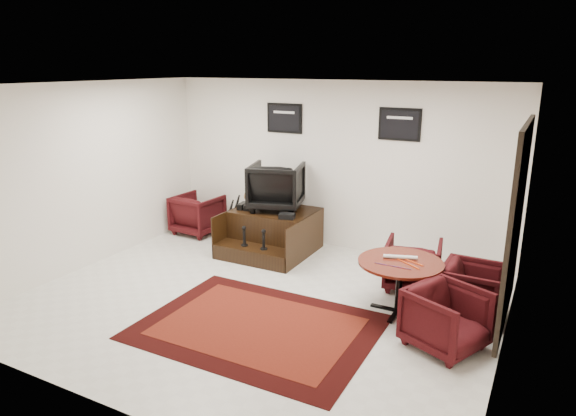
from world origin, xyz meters
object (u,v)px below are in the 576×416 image
object	(u,v)px
shine_chair	(276,184)
table_chair_corner	(447,316)
armchair_side	(198,212)
meeting_table	(400,268)
table_chair_window	(473,288)
table_chair_back	(413,262)
shine_podium	(273,232)

from	to	relation	value
shine_chair	table_chair_corner	world-z (taller)	shine_chair
armchair_side	meeting_table	xyz separation A→B (m)	(4.19, -1.39, 0.20)
shine_chair	armchair_side	bearing A→B (deg)	-17.09
shine_chair	table_chair_window	size ratio (longest dim) A/B	1.16
shine_chair	meeting_table	bearing A→B (deg)	135.96
armchair_side	table_chair_back	xyz separation A→B (m)	(4.15, -0.57, -0.02)
table_chair_corner	shine_podium	bearing A→B (deg)	84.93
table_chair_window	table_chair_corner	distance (m)	0.94
shine_chair	armchair_side	distance (m)	1.84
meeting_table	shine_podium	bearing A→B (deg)	154.19
armchair_side	table_chair_window	distance (m)	5.14
shine_podium	shine_chair	world-z (taller)	shine_chair
shine_chair	table_chair_window	bearing A→B (deg)	147.30
table_chair_back	table_chair_corner	size ratio (longest dim) A/B	0.99
shine_podium	table_chair_corner	world-z (taller)	table_chair_corner
armchair_side	table_chair_corner	world-z (taller)	armchair_side
table_chair_window	table_chair_corner	world-z (taller)	table_chair_corner
shine_podium	meeting_table	world-z (taller)	shine_podium
shine_podium	table_chair_corner	bearing A→B (deg)	-29.48
shine_chair	meeting_table	size ratio (longest dim) A/B	0.82
armchair_side	shine_podium	bearing A→B (deg)	177.32
shine_chair	armchair_side	world-z (taller)	shine_chair
shine_chair	table_chair_corner	xyz separation A→B (m)	(3.20, -1.95, -0.74)
table_chair_back	table_chair_window	bearing A→B (deg)	141.83
armchair_side	meeting_table	size ratio (longest dim) A/B	0.76
meeting_table	table_chair_back	size ratio (longest dim) A/B	1.39
armchair_side	table_chair_window	size ratio (longest dim) A/B	1.08
shine_chair	table_chair_window	xyz separation A→B (m)	(3.33, -1.02, -0.75)
shine_chair	meeting_table	world-z (taller)	shine_chair
meeting_table	table_chair_corner	distance (m)	0.94
shine_podium	table_chair_back	world-z (taller)	table_chair_back
table_chair_corner	meeting_table	bearing A→B (deg)	73.79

